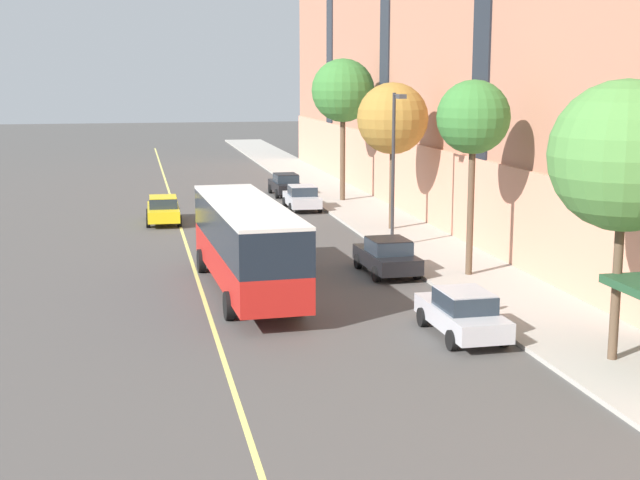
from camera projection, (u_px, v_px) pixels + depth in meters
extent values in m
plane|color=#4C4947|center=(272.00, 303.00, 32.97)|extent=(260.00, 260.00, 0.00)
cube|color=#ADA89E|center=(471.00, 273.00, 37.66)|extent=(4.61, 160.00, 0.15)
cube|color=tan|center=(555.00, 234.00, 34.83)|extent=(0.14, 110.00, 4.40)
cube|color=#1E232B|center=(385.00, 0.00, 56.69)|extent=(0.10, 2.00, 17.98)
cube|color=#1E232B|center=(330.00, 17.00, 72.57)|extent=(0.10, 2.00, 17.98)
cube|color=red|center=(246.00, 262.00, 34.21)|extent=(3.03, 12.06, 1.25)
cube|color=black|center=(246.00, 226.00, 33.96)|extent=(3.04, 12.06, 1.53)
cube|color=silver|center=(246.00, 205.00, 33.80)|extent=(3.05, 12.06, 0.12)
cube|color=#19232D|center=(223.00, 208.00, 39.71)|extent=(2.28, 0.18, 1.15)
cube|color=orange|center=(223.00, 191.00, 39.58)|extent=(1.73, 0.14, 0.28)
cube|color=black|center=(224.00, 246.00, 40.05)|extent=(2.43, 0.23, 0.24)
cube|color=white|center=(204.00, 242.00, 39.79)|extent=(0.28, 0.07, 0.18)
cube|color=white|center=(243.00, 240.00, 40.21)|extent=(0.28, 0.07, 0.18)
cylinder|color=black|center=(201.00, 261.00, 38.03)|extent=(0.35, 1.01, 1.00)
cylinder|color=black|center=(258.00, 258.00, 38.63)|extent=(0.35, 1.01, 1.00)
cylinder|color=black|center=(229.00, 306.00, 30.62)|extent=(0.35, 1.01, 1.00)
cylinder|color=black|center=(299.00, 301.00, 31.23)|extent=(0.35, 1.01, 1.00)
cube|color=black|center=(387.00, 259.00, 37.69)|extent=(1.96, 4.29, 0.64)
cube|color=#232D38|center=(388.00, 246.00, 37.38)|extent=(1.65, 1.96, 0.56)
cube|color=black|center=(389.00, 239.00, 37.32)|extent=(1.61, 1.87, 0.04)
cylinder|color=black|center=(358.00, 261.00, 38.79)|extent=(0.24, 0.65, 0.64)
cylinder|color=black|center=(396.00, 259.00, 39.21)|extent=(0.24, 0.65, 0.64)
cylinder|color=black|center=(376.00, 274.00, 36.29)|extent=(0.24, 0.65, 0.64)
cylinder|color=black|center=(417.00, 272.00, 36.71)|extent=(0.24, 0.65, 0.64)
cube|color=black|center=(285.00, 186.00, 62.33)|extent=(1.80, 4.56, 0.64)
cube|color=#232D38|center=(286.00, 178.00, 62.00)|extent=(1.55, 2.07, 0.56)
cube|color=black|center=(286.00, 174.00, 61.94)|extent=(1.51, 1.97, 0.04)
cylinder|color=black|center=(270.00, 189.00, 63.55)|extent=(0.23, 0.64, 0.64)
cylinder|color=black|center=(293.00, 188.00, 63.92)|extent=(0.23, 0.64, 0.64)
cylinder|color=black|center=(277.00, 194.00, 60.85)|extent=(0.23, 0.64, 0.64)
cylinder|color=black|center=(301.00, 193.00, 61.22)|extent=(0.23, 0.64, 0.64)
cube|color=#B7B7BC|center=(302.00, 200.00, 55.67)|extent=(1.92, 4.31, 0.64)
cube|color=#232D38|center=(302.00, 191.00, 55.36)|extent=(1.65, 1.96, 0.56)
cube|color=#B7B7BC|center=(302.00, 186.00, 55.30)|extent=(1.61, 1.87, 0.04)
cylinder|color=black|center=(285.00, 202.00, 56.85)|extent=(0.23, 0.64, 0.64)
cylinder|color=black|center=(312.00, 201.00, 57.17)|extent=(0.23, 0.64, 0.64)
cylinder|color=black|center=(291.00, 208.00, 54.29)|extent=(0.23, 0.64, 0.64)
cylinder|color=black|center=(320.00, 207.00, 54.61)|extent=(0.23, 0.64, 0.64)
cube|color=#B7B7BC|center=(462.00, 317.00, 28.67)|extent=(1.79, 4.43, 0.64)
cube|color=#232D38|center=(465.00, 300.00, 28.35)|extent=(1.55, 2.01, 0.56)
cube|color=#B7B7BC|center=(465.00, 291.00, 28.30)|extent=(1.51, 1.92, 0.04)
cylinder|color=black|center=(423.00, 317.00, 29.86)|extent=(0.23, 0.64, 0.64)
cylinder|color=black|center=(470.00, 314.00, 30.22)|extent=(0.23, 0.64, 0.64)
cylinder|color=black|center=(452.00, 340.00, 27.24)|extent=(0.23, 0.64, 0.64)
cylinder|color=black|center=(503.00, 337.00, 27.60)|extent=(0.23, 0.64, 0.64)
cube|color=yellow|center=(163.00, 212.00, 50.69)|extent=(1.83, 4.68, 0.64)
cube|color=#232D38|center=(163.00, 202.00, 50.36)|extent=(1.58, 2.12, 0.56)
cube|color=yellow|center=(163.00, 197.00, 50.30)|extent=(1.54, 2.03, 0.04)
cylinder|color=black|center=(148.00, 214.00, 51.98)|extent=(0.23, 0.64, 0.64)
cylinder|color=black|center=(178.00, 213.00, 52.30)|extent=(0.23, 0.64, 0.64)
cylinder|color=black|center=(148.00, 222.00, 49.20)|extent=(0.23, 0.64, 0.64)
cylinder|color=black|center=(180.00, 221.00, 49.51)|extent=(0.23, 0.64, 0.64)
cylinder|color=brown|center=(617.00, 279.00, 25.57)|extent=(0.27, 0.27, 4.76)
sphere|color=#4C843D|center=(625.00, 156.00, 24.92)|extent=(4.28, 4.28, 4.28)
cylinder|color=brown|center=(471.00, 207.00, 36.54)|extent=(0.27, 0.27, 5.68)
sphere|color=#387533|center=(473.00, 117.00, 35.87)|extent=(2.99, 2.99, 2.99)
cylinder|color=brown|center=(392.00, 184.00, 47.66)|extent=(0.26, 0.26, 4.87)
sphere|color=olive|center=(393.00, 118.00, 47.03)|extent=(3.78, 3.78, 3.78)
cylinder|color=brown|center=(343.00, 154.00, 58.60)|extent=(0.34, 0.34, 6.05)
sphere|color=#387533|center=(343.00, 90.00, 57.85)|extent=(4.11, 4.11, 4.11)
cylinder|color=#2D2D30|center=(393.00, 171.00, 42.45)|extent=(0.16, 0.16, 7.35)
cylinder|color=#2D2D30|center=(398.00, 95.00, 41.27)|extent=(0.10, 1.10, 0.10)
cube|color=#3D3D3F|center=(401.00, 96.00, 40.75)|extent=(0.36, 0.60, 0.20)
cylinder|color=red|center=(489.00, 304.00, 31.17)|extent=(0.24, 0.24, 0.55)
sphere|color=silver|center=(489.00, 294.00, 31.11)|extent=(0.20, 0.20, 0.20)
cylinder|color=silver|center=(484.00, 302.00, 31.13)|extent=(0.10, 0.09, 0.09)
cylinder|color=silver|center=(493.00, 302.00, 31.19)|extent=(0.10, 0.09, 0.09)
cube|color=#E0D66B|center=(200.00, 287.00, 35.38)|extent=(0.16, 140.00, 0.01)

